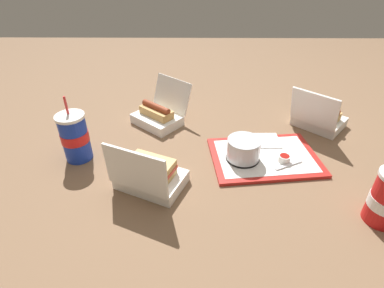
% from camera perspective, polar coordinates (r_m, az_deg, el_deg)
% --- Properties ---
extents(ground_plane, '(3.20, 3.20, 0.00)m').
position_cam_1_polar(ground_plane, '(1.07, 2.53, -2.70)').
color(ground_plane, brown).
extents(food_tray, '(0.40, 0.30, 0.01)m').
position_cam_1_polar(food_tray, '(1.09, 13.55, -2.26)').
color(food_tray, red).
rests_on(food_tray, ground_plane).
extents(cake_container, '(0.12, 0.12, 0.08)m').
position_cam_1_polar(cake_container, '(1.03, 9.75, -1.12)').
color(cake_container, black).
rests_on(cake_container, food_tray).
extents(ketchup_cup, '(0.04, 0.04, 0.02)m').
position_cam_1_polar(ketchup_cup, '(1.07, 17.16, -2.63)').
color(ketchup_cup, white).
rests_on(ketchup_cup, food_tray).
extents(napkin_stack, '(0.10, 0.10, 0.00)m').
position_cam_1_polar(napkin_stack, '(1.17, 13.90, 0.66)').
color(napkin_stack, white).
rests_on(napkin_stack, food_tray).
extents(plastic_fork, '(0.10, 0.06, 0.00)m').
position_cam_1_polar(plastic_fork, '(1.06, 17.92, -3.81)').
color(plastic_fork, white).
rests_on(plastic_fork, food_tray).
extents(clamshell_hotdog_center, '(0.26, 0.26, 0.18)m').
position_cam_1_polar(clamshell_hotdog_center, '(1.33, 23.01, 4.65)').
color(clamshell_hotdog_center, white).
rests_on(clamshell_hotdog_center, ground_plane).
extents(clamshell_sandwich_front, '(0.24, 0.22, 0.18)m').
position_cam_1_polar(clamshell_sandwich_front, '(0.93, -8.07, -5.87)').
color(clamshell_sandwich_front, white).
rests_on(clamshell_sandwich_front, ground_plane).
extents(clamshell_hotdog_left, '(0.26, 0.26, 0.17)m').
position_cam_1_polar(clamshell_hotdog_left, '(1.26, -6.36, 5.64)').
color(clamshell_hotdog_left, white).
rests_on(clamshell_hotdog_left, ground_plane).
extents(soda_cup_left, '(0.10, 0.10, 0.23)m').
position_cam_1_polar(soda_cup_left, '(1.10, -21.35, 1.37)').
color(soda_cup_left, '#1938B7').
rests_on(soda_cup_left, ground_plane).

